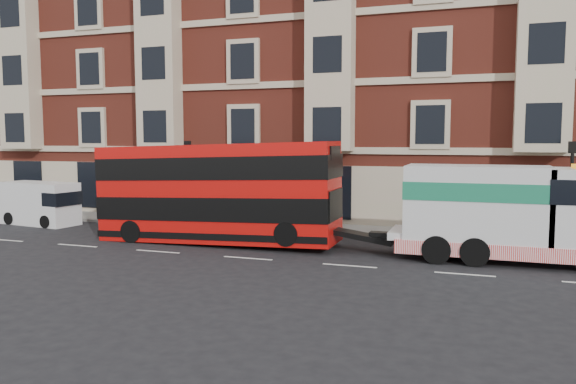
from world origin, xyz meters
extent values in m
plane|color=black|center=(0.00, 0.00, 0.00)|extent=(120.00, 120.00, 0.00)
cube|color=slate|center=(0.00, 7.50, 0.07)|extent=(90.00, 3.00, 0.15)
cube|color=maroon|center=(0.50, 15.00, 9.00)|extent=(45.00, 12.00, 18.00)
cylinder|color=black|center=(-6.00, 6.20, 2.15)|extent=(0.14, 0.14, 4.00)
cube|color=black|center=(-6.00, 6.20, 4.25)|extent=(0.35, 0.15, 0.50)
cylinder|color=black|center=(12.00, 6.20, 2.15)|extent=(0.14, 0.14, 4.00)
cube|color=black|center=(12.00, 6.20, 4.25)|extent=(0.35, 0.15, 0.50)
cube|color=red|center=(-2.55, 2.49, 2.25)|extent=(10.74, 2.40, 4.22)
cube|color=black|center=(-2.55, 2.49, 1.63)|extent=(10.78, 2.46, 1.01)
cube|color=black|center=(-2.55, 2.49, 3.36)|extent=(10.78, 2.46, 0.96)
cylinder|color=black|center=(-6.20, 1.41, 0.50)|extent=(1.00, 0.31, 1.00)
cylinder|color=black|center=(-6.20, 3.58, 0.50)|extent=(1.00, 0.31, 1.00)
cylinder|color=black|center=(1.09, 1.41, 0.79)|extent=(1.00, 0.31, 1.00)
cylinder|color=black|center=(1.09, 3.58, 0.79)|extent=(1.00, 0.31, 1.00)
cube|color=silver|center=(9.45, 2.49, 0.91)|extent=(8.63, 2.21, 0.29)
cube|color=silver|center=(8.30, 2.49, 2.21)|extent=(5.18, 2.40, 2.78)
cube|color=#197250|center=(8.30, 2.49, 2.69)|extent=(5.23, 2.44, 0.67)
cube|color=red|center=(9.26, 2.49, 0.58)|extent=(7.67, 2.46, 0.53)
cylinder|color=black|center=(8.30, 1.41, 0.53)|extent=(1.06, 0.38, 1.06)
cylinder|color=black|center=(8.30, 3.58, 0.53)|extent=(1.06, 0.38, 1.06)
cylinder|color=black|center=(6.95, 1.41, 0.53)|extent=(1.06, 0.38, 1.06)
cylinder|color=black|center=(6.95, 3.58, 0.53)|extent=(1.06, 0.38, 1.06)
cube|color=silver|center=(-14.08, 4.44, 1.14)|extent=(4.57, 2.31, 2.27)
cylinder|color=black|center=(-15.58, 3.80, 0.33)|extent=(0.69, 0.31, 0.66)
cylinder|color=black|center=(-15.36, 5.45, 0.33)|extent=(0.69, 0.31, 0.66)
cylinder|color=black|center=(-12.81, 3.43, 0.33)|extent=(0.69, 0.31, 0.66)
cylinder|color=black|center=(-12.59, 5.08, 0.33)|extent=(0.69, 0.31, 0.66)
imported|color=#181F31|center=(-9.01, 6.15, 1.07)|extent=(0.80, 0.74, 1.84)
camera|label=1|loc=(8.39, -19.67, 4.58)|focal=35.00mm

